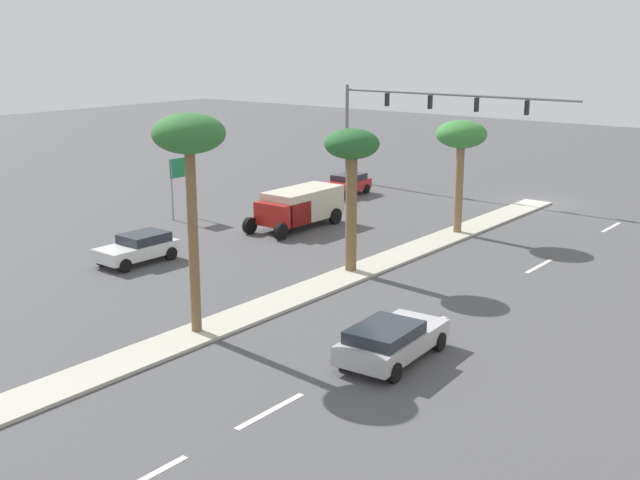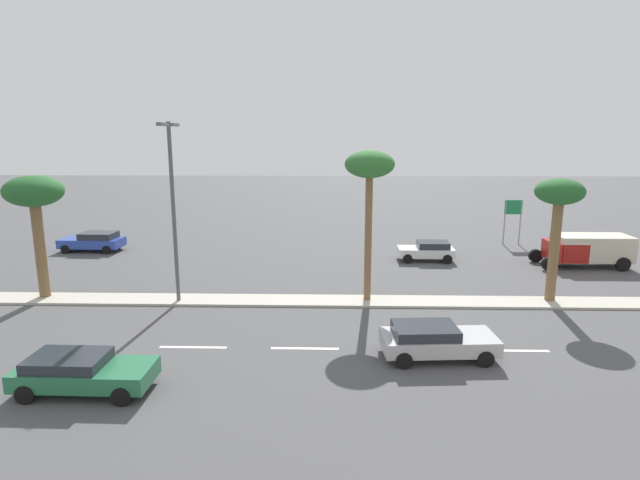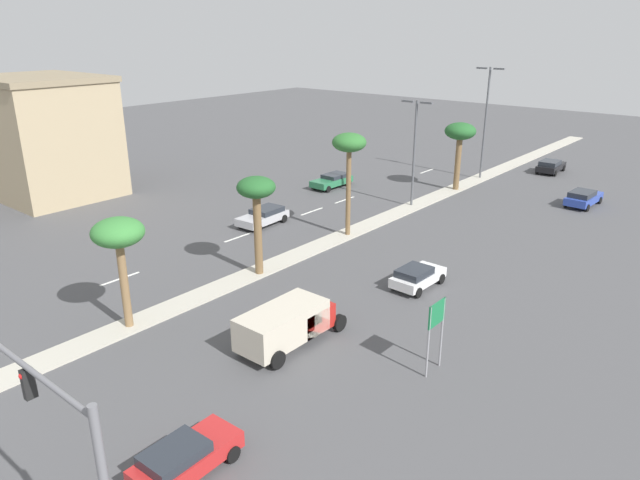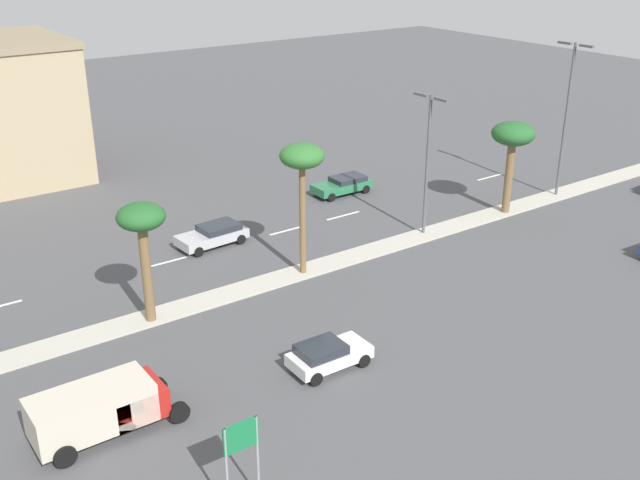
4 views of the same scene
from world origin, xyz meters
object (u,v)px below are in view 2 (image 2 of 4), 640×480
Objects in this scene: sedan_silver_left at (435,340)px; box_truck at (584,249)px; palm_tree_front at (34,197)px; sedan_white_inboard at (428,250)px; sedan_green_mid at (82,371)px; palm_tree_inboard at (370,171)px; directional_road_sign at (513,213)px; street_lamp_right at (173,198)px; sedan_blue_outboard at (94,241)px; palm_tree_rear at (559,201)px.

box_truck is at bearing -41.07° from sedan_silver_left.
sedan_white_inboard is at bearing -68.06° from palm_tree_front.
palm_tree_front is at bearing 111.94° from sedan_white_inboard.
sedan_green_mid is (-18.81, 15.13, -0.01)m from sedan_white_inboard.
sedan_silver_left is (-6.81, -2.24, -6.10)m from palm_tree_inboard.
palm_tree_inboard is (-14.39, 12.32, 4.28)m from directional_road_sign.
street_lamp_right is at bearing -3.08° from sedan_green_mid.
street_lamp_right reaches higher than sedan_blue_outboard.
palm_tree_rear is 0.98× the size of palm_tree_front.
street_lamp_right is 14.52m from sedan_silver_left.
directional_road_sign reaches higher than sedan_blue_outboard.
sedan_green_mid is 12.99m from sedan_silver_left.
box_truck is at bearing -55.29° from sedan_green_mid.
palm_tree_inboard reaches higher than palm_tree_front.
palm_tree_front is 1.08× the size of box_truck.
palm_tree_rear reaches higher than sedan_green_mid.
directional_road_sign is at bearing -56.32° from street_lamp_right.
sedan_blue_outboard is at bearing 95.58° from directional_road_sign.
sedan_green_mid is at bearing -145.45° from palm_tree_front.
directional_road_sign is at bearing -54.35° from sedan_white_inboard.
directional_road_sign is 0.55× the size of palm_tree_front.
palm_tree_rear reaches higher than sedan_white_inboard.
street_lamp_right is (-0.41, 9.88, -1.31)m from palm_tree_inboard.
palm_tree_inboard is at bearing -90.32° from palm_tree_front.
street_lamp_right is 1.98× the size of sedan_green_mid.
sedan_green_mid is (-21.11, -9.34, -0.05)m from sedan_blue_outboard.
box_truck is (7.98, -24.65, -4.32)m from street_lamp_right.
street_lamp_right is 2.37× the size of sedan_white_inboard.
palm_tree_rear is at bearing 169.07° from directional_road_sign.
directional_road_sign is at bearing 19.81° from box_truck.
palm_tree_rear is 11.05m from sedan_white_inboard.
sedan_green_mid is (-9.86, 10.38, -6.10)m from palm_tree_inboard.
palm_tree_front is at bearing 90.12° from palm_tree_rear.
sedan_blue_outboard is 1.00× the size of sedan_silver_left.
sedan_white_inboard is at bearing -57.38° from street_lamp_right.
sedan_silver_left is at bearing 170.97° from sedan_white_inboard.
palm_tree_rear is 11.12m from sedan_silver_left.
sedan_white_inboard is at bearing 82.19° from box_truck.
palm_tree_front reaches higher than directional_road_sign.
directional_road_sign is 0.59× the size of box_truck.
sedan_blue_outboard is 28.44m from sedan_silver_left.
palm_tree_front is 21.20m from sedan_silver_left.
palm_tree_inboard reaches higher than directional_road_sign.
palm_tree_front is at bearing -167.46° from sedan_blue_outboard.
palm_tree_inboard is 17.53m from box_truck.
sedan_white_inboard is (-5.44, 7.58, -1.82)m from directional_road_sign.
street_lamp_right is 2.00× the size of sedan_blue_outboard.
palm_tree_inboard is at bearing 18.22° from sedan_silver_left.
sedan_blue_outboard reaches higher than sedan_silver_left.
directional_road_sign is 0.78× the size of sedan_silver_left.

